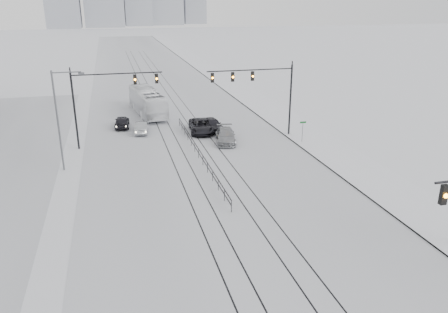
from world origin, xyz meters
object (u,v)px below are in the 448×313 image
(sedan_sb_inner, at_px, (122,122))
(sedan_nb_right, at_px, (226,136))
(sedan_nb_front, at_px, (201,126))
(sedan_sb_outer, at_px, (141,127))
(sedan_nb_far, at_px, (212,124))
(box_truck, at_px, (147,102))

(sedan_sb_inner, xyz_separation_m, sedan_nb_right, (10.66, -8.85, 0.02))
(sedan_nb_front, bearing_deg, sedan_sb_inner, 158.82)
(sedan_sb_outer, height_order, sedan_nb_front, sedan_nb_front)
(sedan_nb_right, xyz_separation_m, sedan_nb_far, (-0.39, 4.74, 0.03))
(sedan_nb_front, height_order, box_truck, box_truck)
(sedan_nb_right, bearing_deg, sedan_nb_front, 124.12)
(sedan_sb_outer, bearing_deg, box_truck, -93.97)
(sedan_nb_front, relative_size, sedan_nb_right, 1.09)
(sedan_nb_right, bearing_deg, sedan_sb_outer, 156.48)
(sedan_nb_far, xyz_separation_m, box_truck, (-6.62, 10.01, 0.92))
(sedan_nb_far, bearing_deg, sedan_sb_outer, 160.43)
(sedan_sb_outer, relative_size, sedan_nb_front, 0.75)
(sedan_sb_inner, distance_m, sedan_nb_far, 11.06)
(box_truck, bearing_deg, sedan_sb_inner, 51.04)
(sedan_nb_right, xyz_separation_m, box_truck, (-7.01, 14.75, 0.95))
(sedan_nb_right, height_order, sedan_nb_far, sedan_nb_far)
(sedan_nb_far, bearing_deg, box_truck, 112.55)
(sedan_sb_outer, distance_m, sedan_nb_front, 6.91)
(sedan_nb_right, relative_size, sedan_nb_far, 1.12)
(sedan_sb_inner, xyz_separation_m, sedan_nb_front, (8.82, -4.47, 0.05))
(sedan_nb_right, distance_m, box_truck, 16.36)
(sedan_sb_inner, distance_m, box_truck, 7.00)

